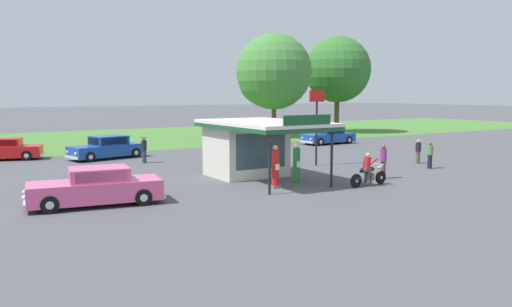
% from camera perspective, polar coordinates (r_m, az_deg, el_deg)
% --- Properties ---
extents(ground_plane, '(300.00, 300.00, 0.00)m').
position_cam_1_polar(ground_plane, '(23.44, 1.98, -3.99)').
color(ground_plane, '#4C4C51').
extents(grass_verge_strip, '(120.00, 24.00, 0.01)m').
position_cam_1_polar(grass_verge_strip, '(51.03, -16.85, 1.56)').
color(grass_verge_strip, '#477A33').
rests_on(grass_verge_strip, ground).
extents(service_station_kiosk, '(4.33, 7.14, 3.42)m').
position_cam_1_polar(service_station_kiosk, '(26.66, -0.60, 1.14)').
color(service_station_kiosk, beige).
rests_on(service_station_kiosk, ground).
extents(gas_pump_nearside, '(0.44, 0.44, 1.98)m').
position_cam_1_polar(gas_pump_nearside, '(23.71, 2.17, -1.66)').
color(gas_pump_nearside, slate).
rests_on(gas_pump_nearside, ground).
extents(gas_pump_offside, '(0.44, 0.44, 2.05)m').
position_cam_1_polar(gas_pump_offside, '(24.39, 4.53, -1.36)').
color(gas_pump_offside, slate).
rests_on(gas_pump_offside, ground).
extents(motorcycle_with_rider, '(2.33, 0.70, 1.58)m').
position_cam_1_polar(motorcycle_with_rider, '(24.75, 12.36, -2.04)').
color(motorcycle_with_rider, black).
rests_on(motorcycle_with_rider, ground).
extents(featured_classic_sedan, '(5.36, 2.51, 1.48)m').
position_cam_1_polar(featured_classic_sedan, '(21.01, -17.36, -3.65)').
color(featured_classic_sedan, '#E55993').
rests_on(featured_classic_sedan, ground).
extents(parked_car_second_row_spare, '(5.43, 2.03, 1.63)m').
position_cam_1_polar(parked_car_second_row_spare, '(43.61, -0.27, 1.98)').
color(parked_car_second_row_spare, '#B7B7BC').
rests_on(parked_car_second_row_spare, ground).
extents(parked_car_back_row_far_right, '(5.32, 2.95, 1.52)m').
position_cam_1_polar(parked_car_back_row_far_right, '(35.68, -16.21, 0.58)').
color(parked_car_back_row_far_right, '#19479E').
rests_on(parked_car_back_row_far_right, ground).
extents(parked_car_back_row_right, '(4.92, 1.97, 1.43)m').
position_cam_1_polar(parked_car_back_row_right, '(44.53, 8.07, 1.91)').
color(parked_car_back_row_right, '#19479E').
rests_on(parked_car_back_row_right, ground).
extents(parked_car_back_row_centre_left, '(5.47, 3.16, 1.42)m').
position_cam_1_polar(parked_car_back_row_centre_left, '(37.47, -26.47, 0.34)').
color(parked_car_back_row_centre_left, red).
rests_on(parked_car_back_row_centre_left, ground).
extents(bystander_admiring_sedan, '(0.34, 0.34, 1.57)m').
position_cam_1_polar(bystander_admiring_sedan, '(31.36, 18.78, -0.10)').
color(bystander_admiring_sedan, black).
rests_on(bystander_admiring_sedan, ground).
extents(bystander_leaning_by_kiosk, '(0.36, 0.36, 1.64)m').
position_cam_1_polar(bystander_leaning_by_kiosk, '(32.80, -12.34, 0.48)').
color(bystander_leaning_by_kiosk, '#2D3351').
rests_on(bystander_leaning_by_kiosk, ground).
extents(bystander_standing_back_lot, '(0.34, 0.34, 1.77)m').
position_cam_1_polar(bystander_standing_back_lot, '(26.98, 13.97, -0.75)').
color(bystander_standing_back_lot, brown).
rests_on(bystander_standing_back_lot, ground).
extents(bystander_strolling_foreground, '(0.34, 0.34, 1.50)m').
position_cam_1_polar(bystander_strolling_foreground, '(33.43, 17.59, 0.27)').
color(bystander_strolling_foreground, brown).
rests_on(bystander_strolling_foreground, ground).
extents(tree_oak_distant_spare, '(7.53, 7.53, 10.24)m').
position_cam_1_polar(tree_oak_distant_spare, '(51.48, 1.75, 8.87)').
color(tree_oak_distant_spare, brown).
rests_on(tree_oak_distant_spare, ground).
extents(tree_oak_centre, '(7.29, 7.29, 10.58)m').
position_cam_1_polar(tree_oak_centre, '(58.15, 9.01, 9.04)').
color(tree_oak_centre, brown).
rests_on(tree_oak_centre, ground).
extents(roadside_pole_sign, '(1.10, 0.12, 4.54)m').
position_cam_1_polar(roadside_pole_sign, '(31.00, 6.77, 4.39)').
color(roadside_pole_sign, black).
rests_on(roadside_pole_sign, ground).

